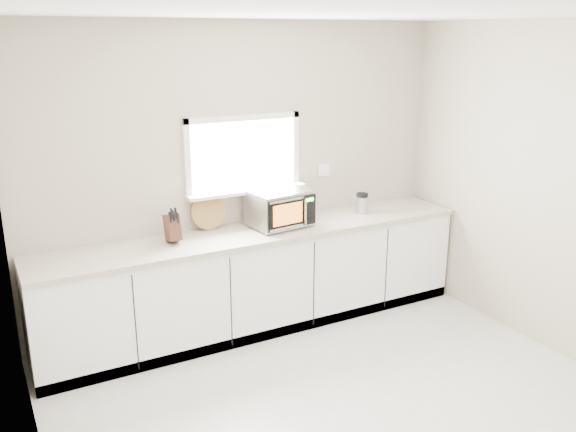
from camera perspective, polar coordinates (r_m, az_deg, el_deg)
ground at (r=4.46m, az=7.39°, el=-18.80°), size 4.00×4.00×0.00m
back_wall at (r=5.51m, az=-4.23°, el=3.89°), size 4.00×0.17×2.70m
cabinets at (r=5.53m, az=-2.76°, el=-6.08°), size 3.92×0.60×0.88m
countertop at (r=5.36m, az=-2.78°, el=-1.58°), size 3.92×0.64×0.04m
microwave at (r=5.43m, az=-0.76°, el=0.81°), size 0.55×0.46×0.33m
knife_block at (r=5.11m, az=-10.77°, el=-1.02°), size 0.10×0.21×0.31m
cutting_board at (r=5.39m, az=-7.45°, el=0.39°), size 0.32×0.08×0.32m
coffee_grinder at (r=5.89m, az=6.93°, el=1.21°), size 0.13×0.13×0.20m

